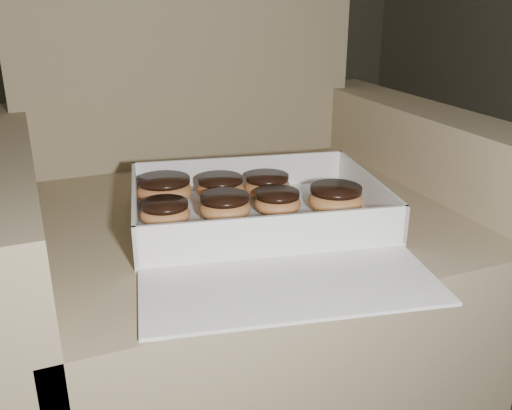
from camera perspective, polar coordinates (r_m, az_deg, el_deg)
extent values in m
cube|color=#867255|center=(1.16, -1.55, -10.00)|extent=(0.75, 0.75, 0.44)
cube|color=#867255|center=(1.32, -7.32, 16.37)|extent=(0.75, 0.15, 0.54)
cube|color=#867255|center=(1.07, -22.83, -10.20)|extent=(0.13, 0.75, 0.59)
cube|color=#867255|center=(1.31, 15.40, -3.37)|extent=(0.13, 0.75, 0.59)
cube|color=white|center=(0.98, 0.00, -1.30)|extent=(0.46, 0.38, 0.01)
cube|color=white|center=(1.11, -1.53, 3.31)|extent=(0.40, 0.08, 0.06)
cube|color=white|center=(0.83, 2.04, -3.02)|extent=(0.40, 0.08, 0.06)
cube|color=white|center=(0.95, -12.01, -0.26)|extent=(0.06, 0.30, 0.06)
cube|color=white|center=(1.03, 11.15, 1.37)|extent=(0.06, 0.30, 0.06)
cube|color=#DF5963|center=(1.03, 11.39, 1.39)|extent=(0.06, 0.30, 0.05)
cube|color=white|center=(0.77, 3.51, -8.12)|extent=(0.43, 0.25, 0.01)
ellipsoid|color=#DD8F4D|center=(1.04, -9.10, 1.37)|extent=(0.10, 0.10, 0.05)
cylinder|color=black|center=(1.03, -9.17, 2.45)|extent=(0.09, 0.09, 0.01)
ellipsoid|color=#DD8F4D|center=(1.06, 1.13, 1.87)|extent=(0.09, 0.09, 0.04)
cylinder|color=black|center=(1.06, 1.13, 2.79)|extent=(0.08, 0.08, 0.01)
ellipsoid|color=#DD8F4D|center=(1.00, 7.95, 0.48)|extent=(0.10, 0.10, 0.05)
cylinder|color=black|center=(0.99, 8.01, 1.57)|extent=(0.09, 0.09, 0.01)
ellipsoid|color=#DD8F4D|center=(0.95, -9.05, -0.91)|extent=(0.08, 0.08, 0.04)
cylinder|color=black|center=(0.94, -9.11, 0.05)|extent=(0.08, 0.08, 0.01)
ellipsoid|color=#DD8F4D|center=(0.98, 2.17, 0.17)|extent=(0.08, 0.08, 0.04)
cylinder|color=black|center=(0.98, 2.18, 1.10)|extent=(0.08, 0.08, 0.01)
ellipsoid|color=#DD8F4D|center=(0.96, -3.14, -0.29)|extent=(0.09, 0.09, 0.04)
cylinder|color=black|center=(0.95, -3.16, 0.74)|extent=(0.08, 0.08, 0.01)
ellipsoid|color=#DD8F4D|center=(1.05, -3.58, 1.61)|extent=(0.09, 0.09, 0.04)
cylinder|color=black|center=(1.04, -3.60, 2.57)|extent=(0.08, 0.08, 0.01)
ellipsoid|color=black|center=(0.92, -0.58, -2.42)|extent=(0.01, 0.01, 0.00)
ellipsoid|color=black|center=(0.94, -6.63, -2.17)|extent=(0.01, 0.01, 0.00)
ellipsoid|color=black|center=(0.93, 8.62, -2.59)|extent=(0.01, 0.01, 0.00)
ellipsoid|color=black|center=(0.93, -9.50, -2.68)|extent=(0.01, 0.01, 0.00)
ellipsoid|color=black|center=(0.96, 11.51, -1.83)|extent=(0.01, 0.01, 0.00)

